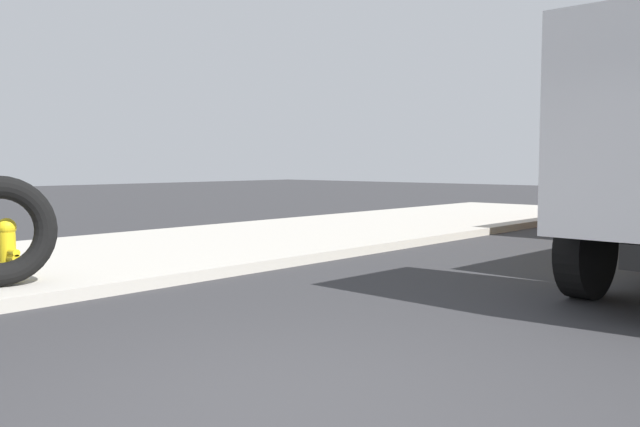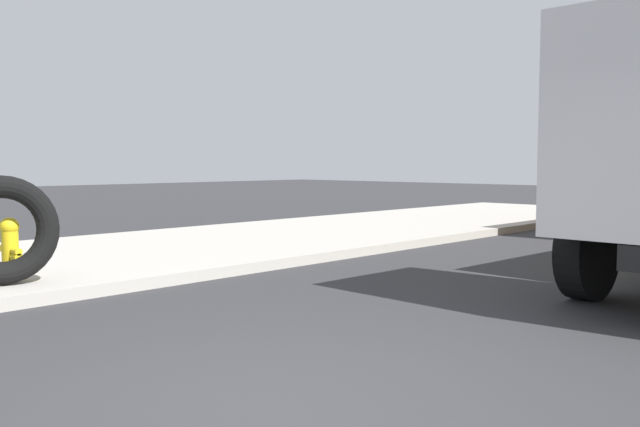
# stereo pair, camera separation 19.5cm
# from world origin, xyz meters

# --- Properties ---
(ground_plane) EXTENTS (80.00, 80.00, 0.00)m
(ground_plane) POSITION_xyz_m (0.00, 0.00, 0.00)
(ground_plane) COLOR #2D2D30
(fire_hydrant) EXTENTS (0.22, 0.49, 0.75)m
(fire_hydrant) POSITION_xyz_m (0.41, 4.95, 0.55)
(fire_hydrant) COLOR yellow
(fire_hydrant) RESTS_ON sidewalk_curb
(loose_tire) EXTENTS (1.28, 0.65, 1.25)m
(loose_tire) POSITION_xyz_m (0.25, 4.74, 0.77)
(loose_tire) COLOR black
(loose_tire) RESTS_ON sidewalk_curb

